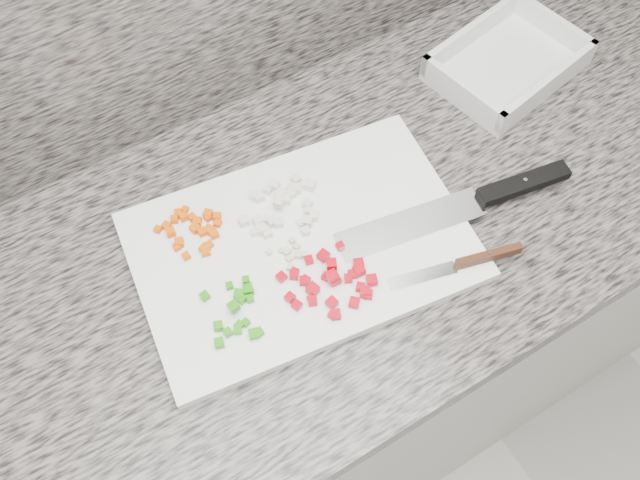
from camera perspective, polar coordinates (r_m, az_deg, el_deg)
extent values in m
cube|color=silver|center=(1.49, -3.08, -10.15)|extent=(3.92, 0.62, 0.86)
cube|color=#635E57|center=(1.08, -4.18, -1.72)|extent=(3.96, 0.64, 0.04)
cube|color=white|center=(1.06, -1.49, -0.47)|extent=(0.53, 0.39, 0.02)
cube|color=#E15304|center=(1.09, -11.58, 1.62)|extent=(0.01, 0.01, 0.01)
cube|color=#E15304|center=(1.06, -11.21, -0.18)|extent=(0.02, 0.02, 0.01)
cube|color=#E15304|center=(1.05, -9.15, -0.91)|extent=(0.02, 0.02, 0.01)
cube|color=#E15304|center=(1.05, -8.86, -0.36)|extent=(0.01, 0.01, 0.01)
cube|color=#E15304|center=(1.07, -8.19, 1.33)|extent=(0.01, 0.01, 0.01)
cube|color=#E15304|center=(1.08, -9.80, 1.48)|extent=(0.02, 0.02, 0.01)
cube|color=#E15304|center=(1.07, -9.41, 0.63)|extent=(0.01, 0.01, 0.01)
cube|color=#E15304|center=(1.07, -11.86, 0.62)|extent=(0.01, 0.01, 0.01)
cube|color=#E15304|center=(1.08, -12.18, 1.12)|extent=(0.02, 0.02, 0.01)
cube|color=#E15304|center=(1.05, -9.21, -0.69)|extent=(0.02, 0.02, 0.01)
cube|color=#E15304|center=(1.07, -8.87, 0.80)|extent=(0.02, 0.02, 0.01)
cube|color=#E15304|center=(1.08, -8.95, 2.09)|extent=(0.02, 0.02, 0.01)
cube|color=#E15304|center=(1.08, -10.20, 1.82)|extent=(0.01, 0.01, 0.01)
cube|color=#E15304|center=(1.06, -8.48, 0.49)|extent=(0.01, 0.01, 0.01)
cube|color=#E15304|center=(1.08, -8.23, 1.85)|extent=(0.02, 0.02, 0.01)
cube|color=#E15304|center=(1.08, -8.96, 1.79)|extent=(0.01, 0.01, 0.01)
cube|color=#E15304|center=(1.07, -9.97, 0.93)|extent=(0.02, 0.02, 0.01)
cube|color=#E15304|center=(1.06, -11.39, -0.56)|extent=(0.01, 0.01, 0.01)
cube|color=#E15304|center=(1.08, -12.85, 0.84)|extent=(0.01, 0.01, 0.01)
cube|color=#E15304|center=(1.09, -10.74, 2.44)|extent=(0.01, 0.01, 0.01)
cube|color=#E15304|center=(1.08, -10.85, 1.85)|extent=(0.01, 0.01, 0.01)
cube|color=#E15304|center=(1.05, -10.66, -1.26)|extent=(0.01, 0.01, 0.01)
cube|color=#E15304|center=(1.09, -11.26, 2.10)|extent=(0.02, 0.02, 0.01)
cube|color=#E15304|center=(1.06, -8.44, 0.40)|extent=(0.01, 0.01, 0.01)
cube|color=silver|center=(1.06, -4.96, 1.56)|extent=(0.01, 0.01, 0.01)
cube|color=silver|center=(1.09, -2.36, 3.78)|extent=(0.02, 0.02, 0.01)
cube|color=silver|center=(1.06, -1.05, 1.53)|extent=(0.02, 0.02, 0.01)
cube|color=silver|center=(1.06, -5.24, 0.70)|extent=(0.01, 0.01, 0.01)
cube|color=silver|center=(1.07, -4.14, 1.67)|extent=(0.02, 0.02, 0.01)
cube|color=silver|center=(1.05, -1.16, 0.74)|extent=(0.01, 0.01, 0.01)
cube|color=silver|center=(1.06, -4.71, 0.87)|extent=(0.02, 0.02, 0.01)
cube|color=silver|center=(1.09, -2.31, 3.67)|extent=(0.01, 0.01, 0.01)
cube|color=silver|center=(1.10, -3.65, 4.36)|extent=(0.02, 0.02, 0.01)
cube|color=silver|center=(1.09, -2.36, 4.17)|extent=(0.02, 0.02, 0.01)
cube|color=silver|center=(1.08, -1.02, 2.91)|extent=(0.02, 0.02, 0.01)
cube|color=silver|center=(1.07, -0.52, 1.94)|extent=(0.02, 0.02, 0.01)
cube|color=silver|center=(1.09, -4.91, 3.44)|extent=(0.01, 0.01, 0.01)
cube|color=silver|center=(1.09, -5.21, 3.55)|extent=(0.02, 0.02, 0.01)
cube|color=silver|center=(1.10, -4.19, 4.04)|extent=(0.02, 0.02, 0.01)
cube|color=silver|center=(1.07, -0.96, 2.36)|extent=(0.01, 0.01, 0.01)
cube|color=silver|center=(1.06, -3.33, 1.44)|extent=(0.02, 0.02, 0.01)
cube|color=silver|center=(1.09, -3.38, 3.47)|extent=(0.02, 0.02, 0.01)
cube|color=silver|center=(1.05, -4.25, 0.54)|extent=(0.01, 0.01, 0.01)
cube|color=silver|center=(1.06, -1.49, 1.35)|extent=(0.01, 0.01, 0.01)
cube|color=silver|center=(1.10, -1.93, 4.91)|extent=(0.01, 0.01, 0.01)
cube|color=silver|center=(1.06, -3.86, 1.52)|extent=(0.01, 0.01, 0.01)
cube|color=silver|center=(1.08, -2.77, 3.31)|extent=(0.02, 0.02, 0.01)
cube|color=silver|center=(1.09, -3.18, 3.65)|extent=(0.02, 0.02, 0.01)
cube|color=silver|center=(1.09, -1.88, 4.11)|extent=(0.02, 0.02, 0.01)
cube|color=silver|center=(1.10, -0.80, 4.39)|extent=(0.02, 0.02, 0.01)
cube|color=silver|center=(1.07, -3.31, 3.01)|extent=(0.02, 0.02, 0.01)
cube|color=silver|center=(1.07, -6.11, 1.53)|extent=(0.02, 0.02, 0.01)
cube|color=#25890C|center=(1.02, -7.26, -3.65)|extent=(0.01, 0.01, 0.01)
cube|color=#25890C|center=(0.98, -4.90, -7.36)|extent=(0.01, 0.01, 0.01)
cube|color=#25890C|center=(1.01, -6.49, -4.35)|extent=(0.02, 0.02, 0.01)
cube|color=#25890C|center=(0.98, -5.31, -7.47)|extent=(0.02, 0.02, 0.01)
cube|color=#25890C|center=(0.98, -8.07, -8.16)|extent=(0.02, 0.02, 0.01)
cube|color=#25890C|center=(0.99, -6.48, -6.76)|extent=(0.01, 0.01, 0.01)
cube|color=#25890C|center=(0.99, -6.59, -7.19)|extent=(0.01, 0.01, 0.01)
cube|color=#25890C|center=(0.99, -6.93, -5.30)|extent=(0.02, 0.02, 0.01)
cube|color=#25890C|center=(1.01, -5.76, -3.98)|extent=(0.02, 0.02, 0.01)
cube|color=#25890C|center=(0.99, -7.39, -7.33)|extent=(0.01, 0.01, 0.01)
cube|color=#25890C|center=(0.99, -8.13, -6.84)|extent=(0.02, 0.02, 0.01)
cube|color=#25890C|center=(1.02, -5.94, -3.21)|extent=(0.01, 0.01, 0.01)
cube|color=#25890C|center=(1.00, -5.62, -4.70)|extent=(0.01, 0.01, 0.01)
cube|color=#25890C|center=(1.00, -6.29, -4.70)|extent=(0.02, 0.02, 0.01)
cube|color=#25890C|center=(0.99, -5.97, -6.58)|extent=(0.01, 0.01, 0.01)
cube|color=#25890C|center=(1.01, -9.21, -4.45)|extent=(0.01, 0.01, 0.01)
cube|color=#BB0211|center=(0.99, 1.27, -5.97)|extent=(0.02, 0.02, 0.01)
cube|color=#BB0211|center=(1.01, -1.17, -3.25)|extent=(0.02, 0.02, 0.01)
cube|color=#BB0211|center=(0.99, 1.04, -5.99)|extent=(0.02, 0.02, 0.01)
cube|color=#BB0211|center=(1.02, -2.04, -2.60)|extent=(0.02, 0.02, 0.01)
cube|color=#BB0211|center=(0.99, 0.95, -5.02)|extent=(0.02, 0.02, 0.01)
cube|color=#BB0211|center=(1.03, -0.90, -1.61)|extent=(0.01, 0.01, 0.01)
cube|color=#BB0211|center=(1.02, 3.13, -2.45)|extent=(0.02, 0.02, 0.01)
cube|color=#BB0211|center=(1.00, -0.60, -4.91)|extent=(0.02, 0.02, 0.01)
cube|color=#BB0211|center=(1.02, 3.10, -1.98)|extent=(0.02, 0.02, 0.01)
cube|color=#BB0211|center=(1.01, -1.31, -3.28)|extent=(0.02, 0.02, 0.01)
cube|color=#BB0211|center=(1.02, -2.08, -2.81)|extent=(0.02, 0.02, 0.01)
cube|color=#BB0211|center=(1.00, -0.66, -4.73)|extent=(0.01, 0.01, 0.01)
cube|color=#BB0211|center=(0.99, -1.86, -5.22)|extent=(0.02, 0.02, 0.01)
cube|color=#BB0211|center=(1.00, 0.96, -2.92)|extent=(0.02, 0.02, 0.01)
cube|color=#BB0211|center=(1.01, 1.10, -3.18)|extent=(0.02, 0.02, 0.01)
cube|color=#BB0211|center=(1.01, 4.16, -3.22)|extent=(0.02, 0.02, 0.01)
cube|color=#BB0211|center=(1.00, -2.41, -4.62)|extent=(0.02, 0.02, 0.01)
cube|color=#BB0211|center=(1.00, -0.57, -3.98)|extent=(0.02, 0.02, 0.01)
cube|color=#BB0211|center=(1.03, 0.27, -1.26)|extent=(0.02, 0.02, 0.01)
cube|color=#BB0211|center=(1.01, 2.27, -3.09)|extent=(0.02, 0.02, 0.01)
cube|color=#BB0211|center=(1.01, 1.17, -3.17)|extent=(0.02, 0.02, 0.01)
cube|color=#BB0211|center=(1.01, 0.48, -2.94)|extent=(0.02, 0.02, 0.01)
cube|color=#BB0211|center=(1.02, 2.58, -2.75)|extent=(0.01, 0.01, 0.01)
cube|color=#BB0211|center=(1.01, 0.92, -1.97)|extent=(0.02, 0.02, 0.01)
cube|color=#BB0211|center=(1.01, 3.25, -3.80)|extent=(0.02, 0.02, 0.01)
cube|color=#BB0211|center=(1.00, 2.77, -5.01)|extent=(0.02, 0.02, 0.01)
cube|color=#BB0211|center=(1.04, 1.62, -0.48)|extent=(0.01, 0.01, 0.01)
cube|color=#BB0211|center=(1.02, -3.11, -2.97)|extent=(0.01, 0.01, 0.01)
cube|color=#BB0211|center=(1.00, 3.63, -4.16)|extent=(0.02, 0.02, 0.01)
cube|color=#BB0211|center=(1.00, 3.88, -4.38)|extent=(0.02, 0.02, 0.01)
cube|color=beige|center=(1.04, -2.68, -0.92)|extent=(0.01, 0.01, 0.01)
cube|color=beige|center=(1.04, -3.14, -0.83)|extent=(0.01, 0.01, 0.01)
cube|color=beige|center=(1.02, -2.37, -2.21)|extent=(0.01, 0.01, 0.01)
cube|color=beige|center=(1.05, -2.23, -0.05)|extent=(0.01, 0.01, 0.01)
cube|color=beige|center=(1.04, -4.10, -0.98)|extent=(0.01, 0.01, 0.01)
cube|color=beige|center=(1.03, -1.75, -1.18)|extent=(0.01, 0.01, 0.01)
cube|color=beige|center=(1.03, -2.48, -1.51)|extent=(0.01, 0.01, 0.01)
cube|color=beige|center=(1.03, -1.24, -1.15)|extent=(0.01, 0.01, 0.01)
cube|color=beige|center=(1.03, -1.63, -1.14)|extent=(0.01, 0.01, 0.01)
cube|color=beige|center=(1.04, -1.89, -0.53)|extent=(0.01, 0.01, 0.01)
cube|color=#B8BBBF|center=(1.07, 7.27, 1.27)|extent=(0.24, 0.09, 0.00)
cube|color=black|center=(1.14, 15.99, 4.38)|extent=(0.15, 0.05, 0.02)
cylinder|color=#B8BBBF|center=(1.13, 16.10, 4.64)|extent=(0.01, 0.01, 0.00)
cube|color=#B8BBBF|center=(1.03, 8.20, -2.85)|extent=(0.10, 0.05, 0.00)
cube|color=#421D10|center=(1.06, 13.34, -1.26)|extent=(0.10, 0.04, 0.02)
cylinder|color=#B8BBBF|center=(1.05, 13.44, -1.02)|extent=(0.01, 0.01, 0.00)
cube|color=silver|center=(1.32, 14.63, 13.12)|extent=(0.28, 0.22, 0.01)
cube|color=silver|center=(1.33, 12.08, 15.96)|extent=(0.25, 0.06, 0.04)
cube|color=silver|center=(1.27, 17.77, 11.74)|extent=(0.25, 0.06, 0.04)
cube|color=silver|center=(1.38, 18.11, 16.04)|extent=(0.05, 0.18, 0.04)
cube|color=silver|center=(1.22, 11.34, 11.46)|extent=(0.05, 0.18, 0.04)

